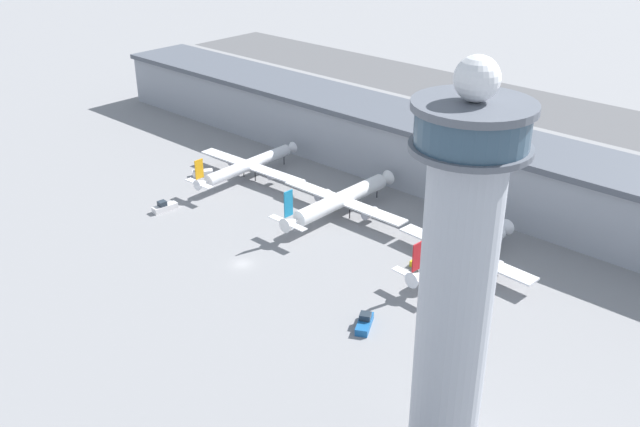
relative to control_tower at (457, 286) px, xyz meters
name	(u,v)px	position (x,y,z in m)	size (l,w,h in m)	color
ground_plane	(242,264)	(-69.54, 20.98, -32.63)	(1000.00, 1000.00, 0.00)	gray
terminal_building	(419,148)	(-69.54, 90.98, -23.02)	(256.39, 25.00, 19.01)	#9399A3
runway_strip	(554,111)	(-69.54, 180.66, -32.62)	(384.59, 44.00, 0.01)	#515154
control_tower	(457,286)	(0.00, 0.00, 0.00)	(15.51, 15.51, 64.26)	#ADB2BC
airplane_gate_alpha	(249,165)	(-106.30, 56.54, -28.22)	(39.97, 40.03, 11.82)	white
airplane_gate_bravo	(341,200)	(-69.75, 56.44, -28.12)	(39.80, 41.60, 13.55)	white
airplane_gate_charlie	(463,252)	(-30.83, 54.86, -28.65)	(36.59, 37.26, 12.71)	white
service_truck_catering	(365,323)	(-32.19, 20.75, -31.65)	(5.60, 7.50, 2.80)	black
service_truck_fuel	(425,266)	(-36.58, 48.21, -31.75)	(7.51, 3.15, 2.53)	black
service_truck_baggage	(202,172)	(-118.53, 48.51, -31.52)	(5.35, 6.37, 3.18)	black
service_truck_water	(164,207)	(-106.88, 26.09, -31.59)	(2.94, 7.11, 2.96)	black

